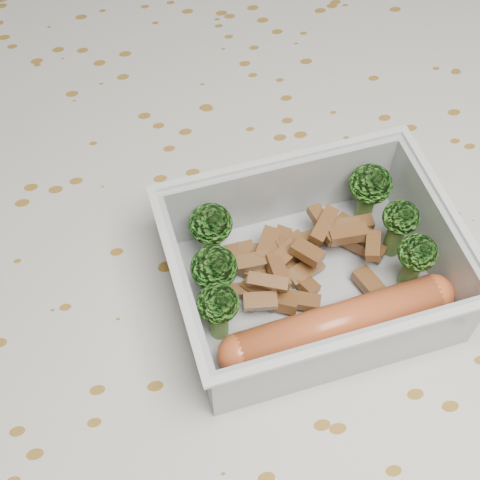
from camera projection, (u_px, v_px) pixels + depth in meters
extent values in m
cube|color=brown|center=(250.00, 268.00, 0.45)|extent=(1.40, 0.90, 0.04)
cube|color=silver|center=(251.00, 250.00, 0.44)|extent=(1.46, 0.96, 0.01)
cube|color=silver|center=(309.00, 289.00, 0.41)|extent=(0.17, 0.13, 0.00)
cube|color=silver|center=(281.00, 192.00, 0.42)|extent=(0.16, 0.02, 0.05)
cube|color=silver|center=(351.00, 354.00, 0.36)|extent=(0.16, 0.02, 0.05)
cube|color=silver|center=(432.00, 235.00, 0.40)|extent=(0.01, 0.11, 0.05)
cube|color=silver|center=(187.00, 300.00, 0.38)|extent=(0.01, 0.11, 0.05)
cube|color=silver|center=(281.00, 159.00, 0.40)|extent=(0.16, 0.02, 0.00)
cube|color=silver|center=(361.00, 339.00, 0.33)|extent=(0.16, 0.02, 0.00)
cube|color=silver|center=(449.00, 207.00, 0.38)|extent=(0.01, 0.12, 0.00)
cube|color=silver|center=(176.00, 278.00, 0.35)|extent=(0.01, 0.12, 0.00)
cylinder|color=#608C3F|center=(212.00, 244.00, 0.41)|extent=(0.01, 0.01, 0.03)
ellipsoid|color=#468B2A|center=(211.00, 224.00, 0.40)|extent=(0.03, 0.03, 0.02)
cylinder|color=#608C3F|center=(365.00, 205.00, 0.43)|extent=(0.01, 0.01, 0.02)
ellipsoid|color=#468B2A|center=(371.00, 184.00, 0.41)|extent=(0.03, 0.03, 0.02)
cylinder|color=#608C3F|center=(215.00, 287.00, 0.40)|extent=(0.01, 0.01, 0.02)
ellipsoid|color=#468B2A|center=(214.00, 268.00, 0.38)|extent=(0.03, 0.03, 0.02)
cylinder|color=#608C3F|center=(394.00, 238.00, 0.42)|extent=(0.01, 0.01, 0.03)
ellipsoid|color=#468B2A|center=(401.00, 217.00, 0.40)|extent=(0.02, 0.02, 0.02)
cylinder|color=#608C3F|center=(219.00, 321.00, 0.38)|extent=(0.01, 0.01, 0.03)
ellipsoid|color=#468B2A|center=(218.00, 303.00, 0.37)|extent=(0.02, 0.02, 0.02)
cylinder|color=#608C3F|center=(410.00, 272.00, 0.40)|extent=(0.01, 0.01, 0.03)
ellipsoid|color=#468B2A|center=(418.00, 253.00, 0.38)|extent=(0.02, 0.02, 0.02)
cube|color=brown|center=(251.00, 251.00, 0.42)|extent=(0.02, 0.01, 0.01)
cube|color=brown|center=(348.00, 234.00, 0.41)|extent=(0.02, 0.01, 0.01)
cube|color=brown|center=(363.00, 246.00, 0.42)|extent=(0.03, 0.03, 0.01)
cube|color=brown|center=(298.00, 277.00, 0.41)|extent=(0.02, 0.03, 0.01)
cube|color=brown|center=(307.00, 252.00, 0.40)|extent=(0.02, 0.02, 0.01)
cube|color=brown|center=(368.00, 282.00, 0.41)|extent=(0.02, 0.02, 0.01)
cube|color=brown|center=(287.00, 257.00, 0.42)|extent=(0.02, 0.02, 0.01)
cube|color=brown|center=(263.00, 295.00, 0.40)|extent=(0.03, 0.02, 0.01)
cube|color=brown|center=(374.00, 246.00, 0.40)|extent=(0.02, 0.02, 0.01)
cube|color=brown|center=(254.00, 273.00, 0.41)|extent=(0.03, 0.02, 0.01)
cube|color=brown|center=(275.00, 302.00, 0.40)|extent=(0.03, 0.02, 0.01)
cube|color=brown|center=(324.00, 224.00, 0.41)|extent=(0.02, 0.03, 0.01)
cube|color=brown|center=(283.00, 246.00, 0.41)|extent=(0.03, 0.02, 0.01)
cube|color=brown|center=(249.00, 290.00, 0.40)|extent=(0.03, 0.01, 0.01)
cube|color=brown|center=(268.00, 244.00, 0.41)|extent=(0.02, 0.03, 0.01)
cube|color=brown|center=(237.00, 252.00, 0.42)|extent=(0.02, 0.01, 0.01)
cube|color=brown|center=(352.00, 225.00, 0.42)|extent=(0.03, 0.01, 0.01)
cube|color=brown|center=(278.00, 272.00, 0.40)|extent=(0.01, 0.02, 0.01)
cube|color=brown|center=(251.00, 262.00, 0.41)|extent=(0.02, 0.01, 0.01)
cube|color=brown|center=(260.00, 294.00, 0.40)|extent=(0.03, 0.03, 0.01)
cube|color=brown|center=(336.00, 226.00, 0.42)|extent=(0.03, 0.01, 0.01)
cube|color=brown|center=(268.00, 282.00, 0.39)|extent=(0.03, 0.02, 0.01)
cube|color=brown|center=(344.00, 229.00, 0.43)|extent=(0.03, 0.01, 0.01)
cube|color=brown|center=(279.00, 243.00, 0.42)|extent=(0.02, 0.02, 0.01)
cube|color=brown|center=(305.00, 271.00, 0.41)|extent=(0.03, 0.02, 0.01)
cube|color=brown|center=(296.00, 243.00, 0.41)|extent=(0.03, 0.01, 0.01)
cube|color=brown|center=(302.00, 301.00, 0.40)|extent=(0.02, 0.02, 0.01)
cube|color=brown|center=(284.00, 255.00, 0.41)|extent=(0.02, 0.02, 0.01)
cube|color=brown|center=(353.00, 228.00, 0.42)|extent=(0.02, 0.03, 0.01)
cube|color=brown|center=(317.00, 238.00, 0.43)|extent=(0.02, 0.02, 0.01)
cube|color=brown|center=(260.00, 301.00, 0.39)|extent=(0.02, 0.01, 0.01)
cube|color=brown|center=(324.00, 225.00, 0.41)|extent=(0.02, 0.03, 0.01)
cylinder|color=#BF542A|center=(339.00, 324.00, 0.38)|extent=(0.12, 0.04, 0.02)
sphere|color=#BF542A|center=(434.00, 294.00, 0.39)|extent=(0.02, 0.02, 0.02)
sphere|color=#BF542A|center=(239.00, 354.00, 0.37)|extent=(0.02, 0.02, 0.02)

